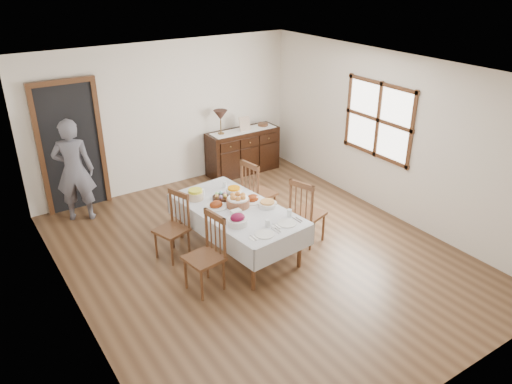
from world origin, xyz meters
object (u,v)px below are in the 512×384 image
sideboard (243,151)px  table_lamp (220,116)px  chair_right_near (306,211)px  chair_right_far (257,191)px  person (73,167)px  chair_left_near (207,253)px  dining_table (237,214)px  chair_left_far (174,225)px

sideboard → table_lamp: size_ratio=3.11×
chair_right_near → chair_right_far: bearing=-4.6°
chair_right_far → person: bearing=46.1°
chair_left_near → sideboard: size_ratio=0.72×
chair_left_near → chair_right_far: bearing=119.0°
chair_right_near → sideboard: 2.89m
chair_right_near → chair_right_far: 0.99m
chair_right_near → sideboard: (0.68, 2.81, -0.09)m
dining_table → chair_left_near: (-0.76, -0.54, -0.09)m
chair_left_near → chair_right_far: size_ratio=0.98×
dining_table → chair_right_near: chair_right_near is taller
person → dining_table: bearing=148.8°
chair_right_far → table_lamp: (0.44, 1.86, 0.68)m
sideboard → chair_left_far: bearing=-139.6°
chair_right_far → table_lamp: size_ratio=2.27×
dining_table → person: person is taller
dining_table → chair_right_far: size_ratio=2.03×
chair_left_far → chair_right_near: (1.75, -0.74, 0.04)m
chair_right_near → person: (-2.55, 2.62, 0.37)m
dining_table → chair_left_near: size_ratio=2.08×
chair_right_far → table_lamp: 2.03m
chair_right_near → chair_left_near: bearing=78.7°
chair_right_near → person: 3.67m
sideboard → person: (-3.23, -0.19, 0.46)m
sideboard → person: bearing=-176.6°
chair_left_near → sideboard: (2.40, 3.00, -0.09)m
chair_left_near → sideboard: chair_left_near is taller
chair_left_near → chair_left_far: chair_left_near is taller
table_lamp → chair_right_near: bearing=-94.4°
chair_right_near → chair_left_far: bearing=49.5°
chair_left_far → chair_right_near: 1.90m
table_lamp → chair_left_near: bearing=-122.8°
dining_table → sideboard: bearing=50.2°
chair_left_far → table_lamp: size_ratio=2.08×
chair_right_far → table_lamp: bearing=-21.8°
dining_table → chair_right_far: bearing=33.5°
chair_right_near → sideboard: bearing=-31.1°
chair_right_near → person: size_ratio=0.58×
table_lamp → chair_right_far: bearing=-103.3°
chair_left_near → table_lamp: table_lamp is taller
chair_left_far → sideboard: (2.43, 2.07, -0.05)m
person → sideboard: bearing=-152.9°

